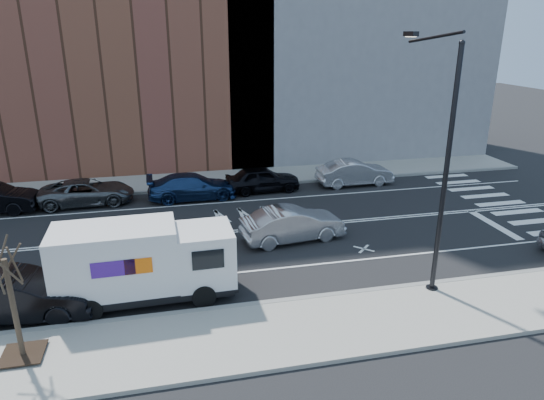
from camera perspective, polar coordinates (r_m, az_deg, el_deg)
name	(u,v)px	position (r m, az deg, el deg)	size (l,w,h in m)	color
ground	(222,232)	(23.84, -5.85, -3.80)	(120.00, 120.00, 0.00)	black
sidewalk_near	(256,335)	(16.14, -1.84, -15.64)	(44.00, 3.60, 0.15)	gray
sidewalk_far	(206,180)	(32.07, -7.80, 2.38)	(44.00, 3.60, 0.15)	gray
curb_near	(247,306)	(17.62, -2.97, -12.32)	(44.00, 0.25, 0.17)	gray
curb_far	(208,188)	(30.35, -7.49, 1.43)	(44.00, 0.25, 0.17)	gray
crosswalk	(509,208)	(30.02, 26.07, -0.80)	(3.00, 14.00, 0.01)	white
road_markings	(222,232)	(23.84, -5.85, -3.79)	(40.00, 8.60, 0.01)	white
bldg_brick	(71,4)	(37.86, -22.62, 20.49)	(26.00, 10.00, 22.00)	brown
streetlight	(440,158)	(18.12, 19.13, 4.71)	(0.44, 4.02, 9.34)	black
street_tree	(16,318)	(16.21, -27.91, -12.20)	(1.20, 1.20, 3.75)	black
fedex_van	(143,261)	(18.02, -14.91, -6.99)	(6.45, 2.41, 2.92)	black
far_parked_c	(87,192)	(29.25, -20.94, 0.88)	(2.35, 5.11, 1.42)	#4E5256
far_parked_d	(193,186)	(28.56, -9.32, 1.59)	(2.10, 5.16, 1.50)	navy
far_parked_e	(262,179)	(29.51, -1.14, 2.47)	(1.82, 4.53, 1.54)	black
far_parked_f	(355,173)	(31.24, 9.69, 3.19)	(1.67, 4.79, 1.58)	#BABABF
driving_sedan	(293,224)	(22.61, 2.45, -2.85)	(1.68, 4.82, 1.59)	#ABACB0
near_parked_rear_a	(17,296)	(18.79, -27.77, -9.94)	(1.78, 5.09, 1.68)	black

